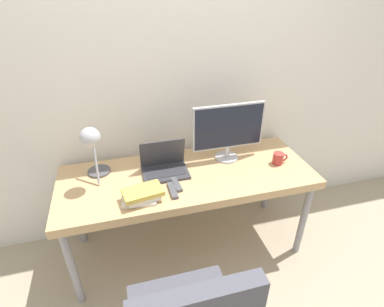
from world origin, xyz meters
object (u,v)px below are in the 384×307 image
at_px(laptop, 164,166).
at_px(mug, 278,158).
at_px(desk_lamp, 92,144).
at_px(book_stack, 142,195).
at_px(monitor, 228,129).

height_order(laptop, mug, laptop).
distance_m(laptop, desk_lamp, 0.51).
relative_size(laptop, desk_lamp, 0.75).
bearing_deg(book_stack, mug, 9.07).
bearing_deg(book_stack, desk_lamp, 135.02).
bearing_deg(mug, monitor, 152.58).
height_order(book_stack, mug, mug).
bearing_deg(laptop, mug, -7.55).
bearing_deg(desk_lamp, book_stack, -44.98).
relative_size(book_stack, mug, 2.28).
bearing_deg(monitor, desk_lamp, -175.04).
bearing_deg(book_stack, monitor, 26.38).
distance_m(monitor, book_stack, 0.78).
xyz_separation_m(laptop, mug, (0.82, -0.11, -0.00)).
bearing_deg(monitor, book_stack, -153.62).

